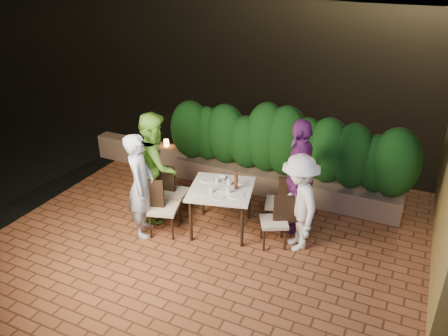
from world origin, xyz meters
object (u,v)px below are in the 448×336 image
Objects in this scene: dining_table at (221,209)px; chair_left_back at (174,192)px; diner_green at (156,165)px; chair_right_front at (274,221)px; chair_right_back at (279,202)px; diner_purple at (299,176)px; diner_blue at (141,186)px; diner_white at (299,203)px; beer_bottle at (236,180)px; chair_left_front at (163,207)px; parapet_lamp at (166,143)px; bowl at (221,178)px.

dining_table is 1.06× the size of chair_left_back.
chair_right_front is at bearing -119.90° from diner_green.
chair_right_back is 0.56m from diner_purple.
diner_blue is 1.11× the size of diner_white.
beer_bottle is 0.16× the size of diner_green.
chair_right_front is 0.47× the size of diner_green.
chair_left_front is 1.04× the size of chair_right_back.
diner_white is (2.11, 0.00, 0.30)m from chair_left_back.
diner_blue reaches higher than dining_table.
chair_left_front is 1.71m from chair_right_front.
dining_table is 0.53× the size of diner_green.
chair_right_front is at bearing -100.08° from diner_blue.
chair_right_front is 0.56× the size of diner_white.
beer_bottle is 0.97m from diner_purple.
chair_right_front is at bearing -2.29° from chair_left_front.
diner_blue reaches higher than beer_bottle.
chair_left_front is at bearing -59.31° from parapet_lamp.
diner_blue reaches higher than parapet_lamp.
bowl is at bearing -2.47° from chair_right_back.
parapet_lamp is (-2.18, 1.47, -0.33)m from beer_bottle.
beer_bottle is 0.18× the size of diner_blue.
chair_right_back is at bearing 6.73° from chair_left_back.
chair_left_front reaches higher than chair_right_front.
chair_left_front is 2.34m from parapet_lamp.
bowl is 1.36m from diner_white.
dining_table is 1.03× the size of chair_left_front.
diner_white is (2.28, 0.65, -0.08)m from diner_blue.
chair_left_back is 1.01× the size of chair_right_back.
beer_bottle is 1.45m from diner_blue.
parapet_lamp is at bearing -56.43° from chair_right_front.
diner_purple is at bearing 162.24° from diner_white.
bowl is at bearing -84.43° from diner_purple.
diner_white is at bearing -7.22° from chair_left_back.
chair_right_front is 0.80m from diner_purple.
beer_bottle is 1.85× the size of bowl.
chair_left_back is at bearing -164.68° from bowl.
bowl is at bearing -43.79° from chair_right_front.
diner_green is (-1.39, -0.08, 0.00)m from beer_bottle.
chair_right_front is 0.50× the size of diner_blue.
diner_green is at bearing -28.18° from chair_right_front.
chair_right_back is (0.92, 0.21, -0.32)m from bowl.
chair_right_front is (0.89, -0.03, 0.04)m from dining_table.
chair_left_back is 0.50× the size of diner_green.
chair_left_front is 0.55× the size of diner_blue.
chair_left_front is at bearing -130.94° from bowl.
dining_table is at bearing -118.77° from diner_green.
chair_left_back is (-0.90, 0.06, 0.07)m from dining_table.
chair_left_back is (-0.76, -0.21, -0.32)m from bowl.
chair_left_front is 6.59× the size of parapet_lamp.
diner_white is (1.98, 0.52, 0.29)m from chair_left_front.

